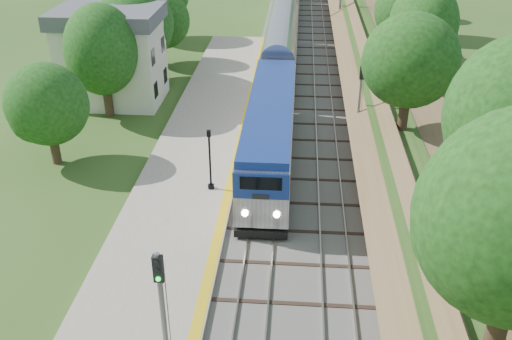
# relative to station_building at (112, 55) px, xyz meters

# --- Properties ---
(trackbed) EXTENTS (9.50, 170.00, 0.28)m
(trackbed) POSITION_rel_station_building_xyz_m (16.00, 30.00, -4.02)
(trackbed) COLOR #4C4944
(trackbed) RESTS_ON ground
(platform) EXTENTS (6.40, 68.00, 0.38)m
(platform) POSITION_rel_station_building_xyz_m (8.80, -14.00, -3.90)
(platform) COLOR gray
(platform) RESTS_ON ground
(yellow_stripe) EXTENTS (0.55, 68.00, 0.01)m
(yellow_stripe) POSITION_rel_station_building_xyz_m (11.65, -14.00, -3.70)
(yellow_stripe) COLOR gold
(yellow_stripe) RESTS_ON platform
(embankment) EXTENTS (10.64, 170.00, 11.70)m
(embankment) POSITION_rel_station_building_xyz_m (24.35, 30.00, -2.14)
(embankment) COLOR brown
(embankment) RESTS_ON ground
(station_building) EXTENTS (8.60, 6.60, 8.00)m
(station_building) POSITION_rel_station_building_xyz_m (0.00, 0.00, 0.00)
(station_building) COLOR silver
(station_building) RESTS_ON ground
(trees_behind_platform) EXTENTS (7.82, 53.32, 7.21)m
(trees_behind_platform) POSITION_rel_station_building_xyz_m (2.83, -9.33, 0.44)
(trees_behind_platform) COLOR #332316
(trees_behind_platform) RESTS_ON ground
(lamppost_mid) EXTENTS (0.41, 0.41, 4.12)m
(lamppost_mid) POSITION_rel_station_building_xyz_m (10.64, -28.46, -1.87)
(lamppost_mid) COLOR black
(lamppost_mid) RESTS_ON platform
(lamppost_far) EXTENTS (0.39, 0.39, 3.99)m
(lamppost_far) POSITION_rel_station_building_xyz_m (10.52, -15.03, -1.93)
(lamppost_far) COLOR black
(lamppost_far) RESTS_ON platform
(signal_platform) EXTENTS (0.37, 0.29, 6.29)m
(signal_platform) POSITION_rel_station_building_xyz_m (11.10, -30.18, 0.16)
(signal_platform) COLOR slate
(signal_platform) RESTS_ON platform
(signal_farside) EXTENTS (0.32, 0.26, 5.92)m
(signal_farside) POSITION_rel_station_building_xyz_m (20.20, -6.93, -0.35)
(signal_farside) COLOR slate
(signal_farside) RESTS_ON ground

